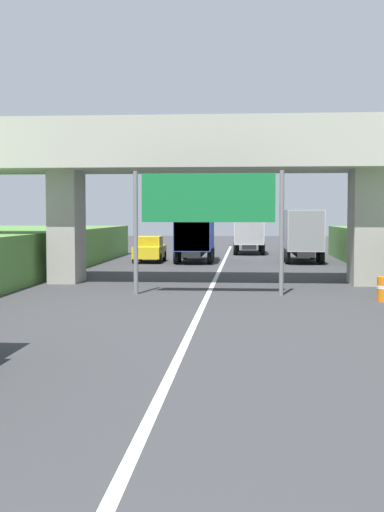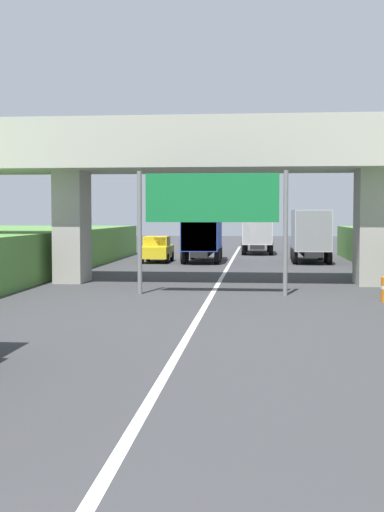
{
  "view_description": "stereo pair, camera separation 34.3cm",
  "coord_description": "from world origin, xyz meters",
  "px_view_note": "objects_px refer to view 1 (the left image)",
  "views": [
    {
      "loc": [
        1.45,
        -3.19,
        3.12
      ],
      "look_at": [
        0.0,
        15.6,
        2.0
      ],
      "focal_mm": 48.57,
      "sensor_mm": 36.0,
      "label": 1
    },
    {
      "loc": [
        1.79,
        -3.16,
        3.12
      ],
      "look_at": [
        0.0,
        15.6,
        2.0
      ],
      "focal_mm": 48.57,
      "sensor_mm": 36.0,
      "label": 2
    }
  ],
  "objects_px": {
    "truck_blue": "(196,233)",
    "truck_silver": "(302,233)",
    "overhead_highway_sign": "(208,205)",
    "car_yellow": "(150,249)",
    "truck_white": "(249,230)"
  },
  "relations": [
    {
      "from": "truck_blue",
      "to": "truck_silver",
      "type": "bearing_deg",
      "value": 4.26
    },
    {
      "from": "truck_silver",
      "to": "truck_blue",
      "type": "distance_m",
      "value": 7.08
    },
    {
      "from": "overhead_highway_sign",
      "to": "car_yellow",
      "type": "relative_size",
      "value": 1.43
    },
    {
      "from": "overhead_highway_sign",
      "to": "truck_silver",
      "type": "bearing_deg",
      "value": 75.07
    },
    {
      "from": "car_yellow",
      "to": "truck_white",
      "type": "bearing_deg",
      "value": 59.06
    },
    {
      "from": "overhead_highway_sign",
      "to": "truck_white",
      "type": "bearing_deg",
      "value": 86.6
    },
    {
      "from": "truck_blue",
      "to": "truck_white",
      "type": "distance_m",
      "value": 10.97
    },
    {
      "from": "truck_white",
      "to": "truck_silver",
      "type": "bearing_deg",
      "value": -70.6
    },
    {
      "from": "truck_white",
      "to": "car_yellow",
      "type": "height_order",
      "value": "truck_white"
    },
    {
      "from": "truck_white",
      "to": "truck_blue",
      "type": "bearing_deg",
      "value": -109.16
    },
    {
      "from": "truck_white",
      "to": "car_yellow",
      "type": "distance_m",
      "value": 12.88
    },
    {
      "from": "truck_blue",
      "to": "car_yellow",
      "type": "distance_m",
      "value": 3.25
    },
    {
      "from": "truck_silver",
      "to": "truck_blue",
      "type": "height_order",
      "value": "same"
    },
    {
      "from": "truck_white",
      "to": "overhead_highway_sign",
      "type": "bearing_deg",
      "value": -93.4
    },
    {
      "from": "truck_silver",
      "to": "truck_white",
      "type": "height_order",
      "value": "same"
    }
  ]
}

